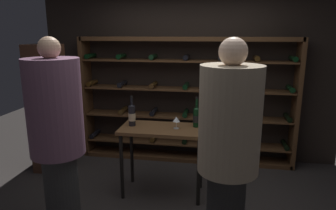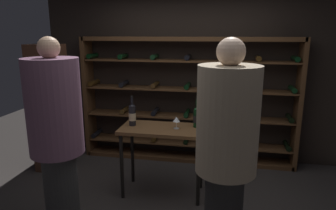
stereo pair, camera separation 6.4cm
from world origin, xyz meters
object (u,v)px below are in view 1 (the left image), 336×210
at_px(tasting_table, 163,137).
at_px(display_cabinet, 48,110).
at_px(wine_bottle_red_label, 196,116).
at_px(wine_glass_stemmed_left, 176,120).
at_px(wine_bottle_amber_reserve, 132,115).
at_px(wine_rack, 186,101).
at_px(person_guest_blue_shirt, 229,144).
at_px(person_bystander_red_print, 57,131).

xyz_separation_m(tasting_table, display_cabinet, (-1.72, 0.39, 0.17)).
distance_m(wine_bottle_red_label, wine_glass_stemmed_left, 0.25).
bearing_deg(display_cabinet, wine_bottle_amber_reserve, -15.40).
xyz_separation_m(wine_rack, person_guest_blue_shirt, (0.58, -2.06, 0.11)).
bearing_deg(person_guest_blue_shirt, wine_bottle_red_label, 19.25).
bearing_deg(person_bystander_red_print, person_guest_blue_shirt, -49.85).
distance_m(wine_rack, display_cabinet, 2.00).
xyz_separation_m(person_bystander_red_print, display_cabinet, (-0.87, 1.29, -0.16)).
height_order(tasting_table, person_bystander_red_print, person_bystander_red_print).
distance_m(display_cabinet, wine_bottle_red_label, 2.13).
distance_m(tasting_table, wine_bottle_amber_reserve, 0.46).
distance_m(tasting_table, display_cabinet, 1.77).
bearing_deg(wine_rack, person_guest_blue_shirt, -74.16).
height_order(person_bystander_red_print, wine_bottle_red_label, person_bystander_red_print).
bearing_deg(wine_bottle_red_label, wine_glass_stemmed_left, -154.55).
distance_m(wine_rack, person_bystander_red_print, 2.23).
bearing_deg(wine_bottle_amber_reserve, wine_glass_stemmed_left, -2.67).
distance_m(person_guest_blue_shirt, display_cabinet, 2.82).
bearing_deg(wine_rack, wine_bottle_amber_reserve, -117.20).
height_order(person_bystander_red_print, wine_glass_stemmed_left, person_bystander_red_print).
bearing_deg(tasting_table, person_bystander_red_print, -133.40).
height_order(display_cabinet, wine_bottle_amber_reserve, display_cabinet).
distance_m(person_guest_blue_shirt, wine_bottle_red_label, 1.14).
bearing_deg(display_cabinet, wine_bottle_red_label, -7.66).
bearing_deg(person_guest_blue_shirt, wine_glass_stemmed_left, 32.07).
distance_m(person_bystander_red_print, wine_glass_stemmed_left, 1.36).
xyz_separation_m(wine_bottle_amber_reserve, wine_bottle_red_label, (0.78, 0.08, -0.01)).
xyz_separation_m(person_guest_blue_shirt, display_cabinet, (-2.46, 1.36, -0.15)).
bearing_deg(wine_glass_stemmed_left, display_cabinet, 168.22).
distance_m(person_guest_blue_shirt, wine_bottle_amber_reserve, 1.51).
relative_size(wine_bottle_amber_reserve, wine_glass_stemmed_left, 2.56).
distance_m(tasting_table, wine_glass_stemmed_left, 0.28).
relative_size(person_guest_blue_shirt, wine_bottle_red_label, 5.28).
distance_m(person_bystander_red_print, person_guest_blue_shirt, 1.60).
height_order(tasting_table, wine_bottle_amber_reserve, wine_bottle_amber_reserve).
bearing_deg(person_guest_blue_shirt, person_bystander_red_print, 88.59).
distance_m(person_guest_blue_shirt, wine_glass_stemmed_left, 1.13).
height_order(person_bystander_red_print, display_cabinet, person_bystander_red_print).
xyz_separation_m(wine_rack, wine_bottle_red_label, (0.23, -0.98, 0.03)).
bearing_deg(tasting_table, wine_bottle_red_label, 15.17).
distance_m(wine_bottle_amber_reserve, wine_glass_stemmed_left, 0.55).
relative_size(tasting_table, wine_bottle_amber_reserve, 2.75).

